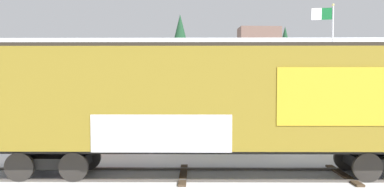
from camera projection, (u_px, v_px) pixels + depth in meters
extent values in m
plane|color=silver|center=(201.00, 176.00, 11.55)|extent=(260.00, 260.00, 0.00)
cube|color=#4C4742|center=(220.00, 181.00, 10.83)|extent=(60.00, 0.46, 0.08)
cube|color=#4C4742|center=(217.00, 169.00, 12.26)|extent=(60.00, 0.46, 0.08)
cube|color=#423323|center=(183.00, 175.00, 11.55)|extent=(0.26, 2.50, 0.07)
cube|color=#423323|center=(343.00, 175.00, 11.52)|extent=(0.26, 2.50, 0.07)
cube|color=olive|center=(219.00, 97.00, 11.43)|extent=(16.87, 2.86, 3.08)
cube|color=#2D2823|center=(219.00, 46.00, 11.36)|extent=(16.01, 0.50, 0.24)
cube|color=#B2931E|center=(341.00, 97.00, 10.01)|extent=(3.71, 0.05, 1.69)
cube|color=silver|center=(161.00, 134.00, 10.09)|extent=(4.10, 0.05, 1.10)
cube|color=black|center=(218.00, 146.00, 11.51)|extent=(16.53, 1.62, 0.20)
cube|color=black|center=(56.00, 160.00, 11.56)|extent=(2.11, 1.26, 0.36)
cylinder|color=black|center=(19.00, 167.00, 10.85)|extent=(0.92, 0.13, 0.92)
cylinder|color=black|center=(40.00, 157.00, 12.29)|extent=(0.92, 0.13, 0.92)
cylinder|color=black|center=(74.00, 167.00, 10.84)|extent=(0.92, 0.13, 0.92)
cylinder|color=black|center=(88.00, 157.00, 12.28)|extent=(0.92, 0.13, 0.92)
cube|color=black|center=(382.00, 161.00, 11.49)|extent=(2.11, 1.26, 0.36)
cylinder|color=black|center=(367.00, 168.00, 10.78)|extent=(0.92, 0.13, 0.92)
cylinder|color=black|center=(347.00, 157.00, 12.22)|extent=(0.92, 0.13, 0.92)
cylinder|color=silver|center=(332.00, 66.00, 24.61)|extent=(0.12, 0.12, 8.41)
sphere|color=#D8CC66|center=(333.00, 5.00, 24.42)|extent=(0.18, 0.18, 0.18)
cube|color=#14662D|center=(322.00, 14.00, 24.61)|extent=(1.36, 0.31, 0.83)
cube|color=white|center=(317.00, 14.00, 24.69)|extent=(0.69, 0.18, 0.83)
cube|color=silver|center=(197.00, 73.00, 73.77)|extent=(141.15, 43.89, 9.57)
cube|color=brown|center=(259.00, 36.00, 60.21)|extent=(7.20, 4.27, 2.82)
cone|color=#193D23|center=(180.00, 29.00, 58.78)|extent=(2.43, 2.43, 4.86)
cone|color=#193D23|center=(285.00, 37.00, 65.08)|extent=(1.89, 1.89, 3.77)
cube|color=#B21E1E|center=(100.00, 131.00, 16.84)|extent=(4.38, 2.27, 0.78)
cube|color=#2D333D|center=(98.00, 117.00, 16.83)|extent=(2.22, 1.80, 0.62)
cylinder|color=black|center=(134.00, 137.00, 17.44)|extent=(0.66, 0.31, 0.64)
cylinder|color=black|center=(123.00, 143.00, 15.84)|extent=(0.66, 0.31, 0.64)
cylinder|color=black|center=(81.00, 136.00, 17.88)|extent=(0.66, 0.31, 0.64)
cylinder|color=black|center=(64.00, 141.00, 16.27)|extent=(0.66, 0.31, 0.64)
cube|color=silver|center=(218.00, 133.00, 16.30)|extent=(4.65, 1.84, 0.75)
cube|color=#2D333D|center=(215.00, 117.00, 16.26)|extent=(2.39, 1.64, 0.76)
cylinder|color=black|center=(249.00, 138.00, 17.16)|extent=(0.64, 0.23, 0.64)
cylinder|color=black|center=(255.00, 145.00, 15.45)|extent=(0.64, 0.23, 0.64)
cylinder|color=black|center=(185.00, 138.00, 17.17)|extent=(0.64, 0.23, 0.64)
cylinder|color=black|center=(184.00, 144.00, 15.46)|extent=(0.64, 0.23, 0.64)
cube|color=#B7BABF|center=(336.00, 133.00, 16.50)|extent=(4.32, 2.15, 0.73)
cube|color=#2D333D|center=(332.00, 117.00, 16.46)|extent=(2.10, 1.82, 0.75)
cylinder|color=black|center=(355.00, 137.00, 17.49)|extent=(0.65, 0.26, 0.64)
cylinder|color=black|center=(375.00, 143.00, 15.71)|extent=(0.65, 0.26, 0.64)
cylinder|color=black|center=(299.00, 138.00, 17.33)|extent=(0.65, 0.26, 0.64)
cylinder|color=black|center=(314.00, 144.00, 15.55)|extent=(0.65, 0.26, 0.64)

